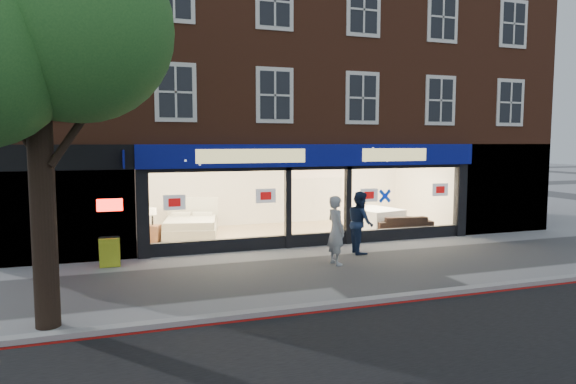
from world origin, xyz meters
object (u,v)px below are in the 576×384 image
a_board (110,252)px  pedestrian_blue (360,222)px  mattress_stack (374,218)px  sofa (403,224)px  display_bed (191,226)px  pedestrian_grey (336,230)px

a_board → pedestrian_blue: size_ratio=0.44×
mattress_stack → sofa: mattress_stack is taller
display_bed → pedestrian_blue: size_ratio=1.33×
display_bed → sofa: display_bed is taller
sofa → pedestrian_blue: size_ratio=1.08×
sofa → mattress_stack: bearing=-51.4°
pedestrian_blue → mattress_stack: bearing=-24.2°
a_board → pedestrian_blue: bearing=-3.3°
a_board → pedestrian_blue: 7.25m
display_bed → sofa: size_ratio=1.23×
sofa → pedestrian_blue: bearing=48.4°
mattress_stack → pedestrian_blue: pedestrian_blue is taller
mattress_stack → pedestrian_grey: bearing=-128.8°
a_board → pedestrian_blue: pedestrian_blue is taller
display_bed → sofa: (7.45, -1.75, -0.05)m
display_bed → a_board: bearing=-114.9°
mattress_stack → a_board: mattress_stack is taller
display_bed → pedestrian_grey: size_ratio=1.32×
display_bed → pedestrian_blue: bearing=-29.7°
mattress_stack → pedestrian_grey: pedestrian_grey is taller
pedestrian_blue → display_bed: bearing=58.0°
display_bed → pedestrian_grey: (3.22, -5.17, 0.51)m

